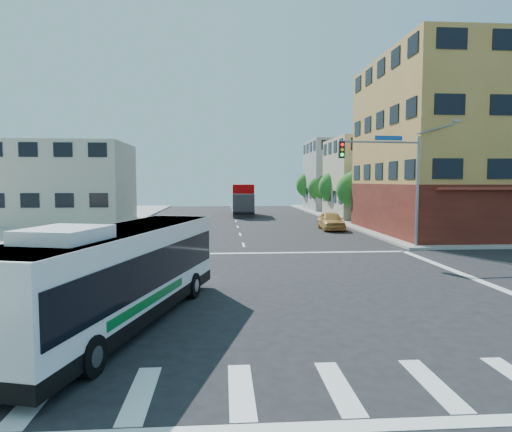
{
  "coord_description": "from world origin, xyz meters",
  "views": [
    {
      "loc": [
        -1.34,
        -16.91,
        4.22
      ],
      "look_at": [
        0.23,
        4.74,
        2.56
      ],
      "focal_mm": 32.0,
      "sensor_mm": 36.0,
      "label": 1
    }
  ],
  "objects": [
    {
      "name": "street_tree_a",
      "position": [
        11.9,
        27.92,
        3.59
      ],
      "size": [
        3.6,
        3.6,
        5.53
      ],
      "color": "#352213",
      "rests_on": "ground"
    },
    {
      "name": "building_east_near",
      "position": [
        16.98,
        33.98,
        4.51
      ],
      "size": [
        12.06,
        10.06,
        9.0
      ],
      "color": "#B9AE8D",
      "rests_on": "ground"
    },
    {
      "name": "corner_building_ne",
      "position": [
        19.99,
        18.48,
        5.89
      ],
      "size": [
        18.1,
        15.44,
        14.0
      ],
      "color": "#B68A41",
      "rests_on": "ground"
    },
    {
      "name": "parked_car",
      "position": [
        7.99,
        21.84,
        0.8
      ],
      "size": [
        2.1,
        4.76,
        1.59
      ],
      "primitive_type": "imported",
      "rotation": [
        0.0,
        0.0,
        -0.05
      ],
      "color": "gold",
      "rests_on": "ground"
    },
    {
      "name": "street_tree_d",
      "position": [
        11.9,
        51.92,
        3.88
      ],
      "size": [
        4.0,
        4.0,
        6.03
      ],
      "color": "#352213",
      "rests_on": "ground"
    },
    {
      "name": "transit_bus",
      "position": [
        -4.34,
        -3.6,
        1.54
      ],
      "size": [
        4.93,
        10.86,
        3.15
      ],
      "rotation": [
        0.0,
        0.0,
        -0.26
      ],
      "color": "black",
      "rests_on": "ground"
    },
    {
      "name": "street_tree_c",
      "position": [
        11.9,
        43.92,
        3.46
      ],
      "size": [
        3.4,
        3.4,
        5.29
      ],
      "color": "#352213",
      "rests_on": "ground"
    },
    {
      "name": "street_tree_b",
      "position": [
        11.9,
        35.92,
        3.75
      ],
      "size": [
        3.8,
        3.8,
        5.79
      ],
      "color": "#352213",
      "rests_on": "ground"
    },
    {
      "name": "ground",
      "position": [
        0.0,
        0.0,
        0.0
      ],
      "size": [
        120.0,
        120.0,
        0.0
      ],
      "primitive_type": "plane",
      "color": "black",
      "rests_on": "ground"
    },
    {
      "name": "building_east_far",
      "position": [
        16.98,
        47.98,
        5.01
      ],
      "size": [
        12.06,
        10.06,
        10.0
      ],
      "color": "#9D9D98",
      "rests_on": "ground"
    },
    {
      "name": "box_truck",
      "position": [
        1.13,
        38.52,
        1.85
      ],
      "size": [
        2.74,
        8.53,
        3.81
      ],
      "rotation": [
        0.0,
        0.0,
        -0.03
      ],
      "color": "#2B2A30",
      "rests_on": "ground"
    },
    {
      "name": "building_west",
      "position": [
        -17.02,
        29.98,
        4.01
      ],
      "size": [
        12.06,
        10.06,
        8.0
      ],
      "color": "beige",
      "rests_on": "ground"
    },
    {
      "name": "signal_mast_ne",
      "position": [
        9.08,
        10.62,
        4.98
      ],
      "size": [
        7.91,
        1.13,
        8.07
      ],
      "color": "gray",
      "rests_on": "ground"
    }
  ]
}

